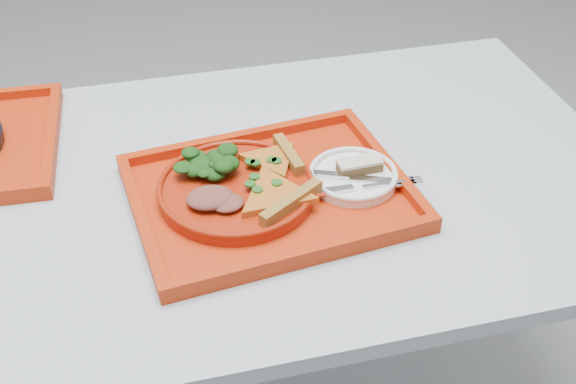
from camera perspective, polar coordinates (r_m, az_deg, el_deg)
The scene contains 11 objects.
table at distance 1.29m, azimuth -8.49°, elevation -2.50°, with size 1.60×0.80×0.75m.
tray_main at distance 1.21m, azimuth -1.42°, elevation -0.36°, with size 0.45×0.35×0.01m, color #B22709.
dinner_plate at distance 1.20m, azimuth -4.10°, elevation 0.10°, with size 0.26×0.26×0.02m, color #9C1F0A.
side_plate at distance 1.23m, azimuth 5.16°, elevation 1.13°, with size 0.15×0.15×0.01m, color white.
pizza_slice_a at distance 1.16m, azimuth -1.06°, elevation -0.03°, with size 0.15×0.13×0.02m, color #C48820, non-canonical shape.
pizza_slice_b at distance 1.24m, azimuth -1.24°, elevation 2.72°, with size 0.12×0.10×0.02m, color #C48820, non-canonical shape.
salad_heap at distance 1.22m, azimuth -6.58°, elevation 2.75°, with size 0.10×0.09×0.05m, color black.
meat_portion at distance 1.15m, azimuth -6.19°, elevation -0.46°, with size 0.08×0.06×0.02m, color brown.
dessert_bar at distance 1.23m, azimuth 5.68°, elevation 2.09°, with size 0.08×0.03×0.02m.
knife at distance 1.22m, azimuth 5.57°, elevation 1.17°, with size 0.18×0.02×0.01m, color silver.
fork at distance 1.20m, azimuth 5.84°, elevation 0.42°, with size 0.18×0.02×0.01m, color silver.
Camera 1 is at (-0.05, -0.99, 1.51)m, focal length 45.00 mm.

